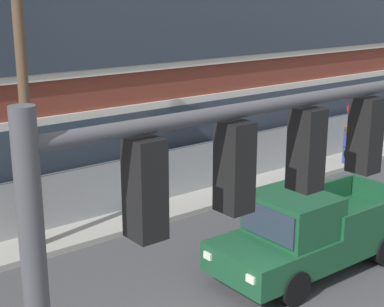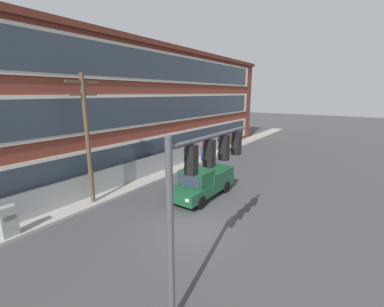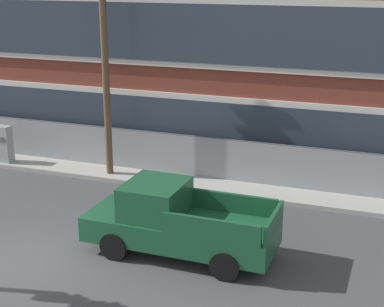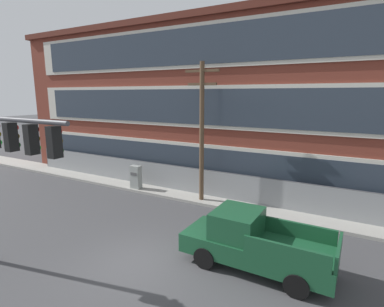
{
  "view_description": "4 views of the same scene",
  "coord_description": "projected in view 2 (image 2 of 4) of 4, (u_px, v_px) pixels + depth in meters",
  "views": [
    {
      "loc": [
        -6.35,
        -6.48,
        6.53
      ],
      "look_at": [
        2.49,
        4.65,
        2.58
      ],
      "focal_mm": 55.0,
      "sensor_mm": 36.0,
      "label": 1
    },
    {
      "loc": [
        -9.71,
        -6.62,
        6.81
      ],
      "look_at": [
        3.73,
        2.57,
        2.96
      ],
      "focal_mm": 24.0,
      "sensor_mm": 36.0,
      "label": 2
    },
    {
      "loc": [
        9.4,
        -12.04,
        7.75
      ],
      "look_at": [
        3.69,
        3.8,
        2.39
      ],
      "focal_mm": 55.0,
      "sensor_mm": 36.0,
      "label": 3
    },
    {
      "loc": [
        6.82,
        -7.81,
        6.21
      ],
      "look_at": [
        -0.3,
        4.93,
        3.3
      ],
      "focal_mm": 28.0,
      "sensor_mm": 36.0,
      "label": 4
    }
  ],
  "objects": [
    {
      "name": "pedestrian_near_cabinet",
      "position": [
        202.0,
        152.0,
        25.86
      ],
      "size": [
        0.47,
        0.42,
        1.69
      ],
      "color": "navy",
      "rests_on": "ground"
    },
    {
      "name": "pickup_truck_dark_green",
      "position": [
        202.0,
        184.0,
        16.96
      ],
      "size": [
        5.42,
        2.13,
        2.05
      ],
      "color": "#194C2D",
      "rests_on": "ground"
    },
    {
      "name": "utility_pole_near_corner",
      "position": [
        87.0,
        136.0,
        15.18
      ],
      "size": [
        2.02,
        0.26,
        7.93
      ],
      "color": "brown",
      "rests_on": "ground"
    },
    {
      "name": "brick_mill_building",
      "position": [
        99.0,
        108.0,
        23.5
      ],
      "size": [
        45.85,
        11.58,
        10.94
      ],
      "color": "brown",
      "rests_on": "ground"
    },
    {
      "name": "chain_link_fence",
      "position": [
        110.0,
        179.0,
        18.03
      ],
      "size": [
        34.3,
        0.06,
        1.74
      ],
      "color": "gray",
      "rests_on": "ground"
    },
    {
      "name": "traffic_signal_mast",
      "position": [
        202.0,
        175.0,
        8.2
      ],
      "size": [
        4.89,
        0.43,
        5.74
      ],
      "color": "#4C4C51",
      "rests_on": "ground"
    },
    {
      "name": "ground_plane",
      "position": [
        192.0,
        231.0,
        13.0
      ],
      "size": [
        160.0,
        160.0,
        0.0
      ],
      "primitive_type": "plane",
      "color": "#424244"
    },
    {
      "name": "electrical_cabinet",
      "position": [
        9.0,
        223.0,
        12.11
      ],
      "size": [
        0.7,
        0.44,
        1.66
      ],
      "color": "#939993",
      "rests_on": "ground"
    },
    {
      "name": "sidewalk_building_side",
      "position": [
        101.0,
        197.0,
        17.04
      ],
      "size": [
        80.0,
        1.93,
        0.16
      ],
      "primitive_type": "cube",
      "color": "#9E9B93",
      "rests_on": "ground"
    }
  ]
}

